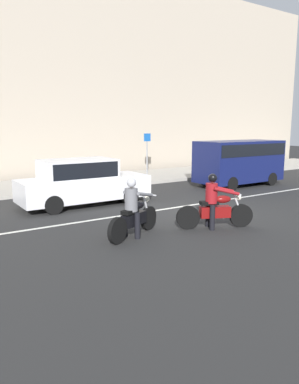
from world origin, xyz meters
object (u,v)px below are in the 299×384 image
at_px(motorcycle_with_rider_gray, 134,213).
at_px(parked_van_navy, 239,160).
at_px(street_sign_post, 147,149).
at_px(motorcycle_with_rider_crimson, 215,206).
at_px(parked_sedan_white, 82,182).

distance_m(motorcycle_with_rider_gray, parked_van_navy, 9.80).
xyz_separation_m(parked_van_navy, street_sign_post, (-2.03, 5.16, 0.31)).
height_order(motorcycle_with_rider_crimson, parked_van_navy, parked_van_navy).
relative_size(motorcycle_with_rider_crimson, parked_van_navy, 0.47).
distance_m(motorcycle_with_rider_crimson, street_sign_post, 11.09).
relative_size(motorcycle_with_rider_crimson, street_sign_post, 0.88).
bearing_deg(parked_van_navy, motorcycle_with_rider_gray, -153.06).
bearing_deg(motorcycle_with_rider_crimson, street_sign_post, 67.00).
distance_m(motorcycle_with_rider_crimson, parked_van_navy, 8.11).
xyz_separation_m(parked_sedan_white, street_sign_post, (6.24, 5.18, 0.70)).
height_order(motorcycle_with_rider_gray, parked_van_navy, parked_van_navy).
bearing_deg(parked_sedan_white, street_sign_post, 39.68).
bearing_deg(motorcycle_with_rider_crimson, motorcycle_with_rider_gray, 166.13).
xyz_separation_m(motorcycle_with_rider_crimson, parked_sedan_white, (-1.93, 4.99, 0.24)).
bearing_deg(motorcycle_with_rider_crimson, parked_van_navy, 38.29).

